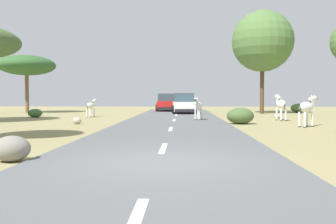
# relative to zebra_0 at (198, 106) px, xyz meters

# --- Properties ---
(ground_plane) EXTENTS (90.00, 90.00, 0.00)m
(ground_plane) POSITION_rel_zebra_0_xyz_m (-1.43, -14.36, -0.90)
(ground_plane) COLOR #8E8456
(road) EXTENTS (6.00, 64.00, 0.05)m
(road) POSITION_rel_zebra_0_xyz_m (-1.49, -14.36, -0.87)
(road) COLOR #56595B
(road) RESTS_ON ground_plane
(lane_markings) EXTENTS (0.16, 56.00, 0.01)m
(lane_markings) POSITION_rel_zebra_0_xyz_m (-1.49, -15.36, -0.85)
(lane_markings) COLOR silver
(lane_markings) RESTS_ON road
(zebra_0) EXTENTS (0.67, 1.47, 1.42)m
(zebra_0) POSITION_rel_zebra_0_xyz_m (0.00, 0.00, 0.00)
(zebra_0) COLOR silver
(zebra_0) RESTS_ON road
(zebra_2) EXTENTS (0.64, 1.40, 1.35)m
(zebra_2) POSITION_rel_zebra_0_xyz_m (-7.60, 3.41, -0.09)
(zebra_2) COLOR silver
(zebra_2) RESTS_ON ground_plane
(zebra_3) EXTENTS (0.56, 1.77, 1.67)m
(zebra_3) POSITION_rel_zebra_0_xyz_m (5.12, 0.29, 0.10)
(zebra_3) COLOR silver
(zebra_3) RESTS_ON ground_plane
(zebra_4) EXTENTS (1.38, 1.32, 1.60)m
(zebra_4) POSITION_rel_zebra_0_xyz_m (5.15, -4.40, 0.05)
(zebra_4) COLOR silver
(zebra_4) RESTS_ON ground_plane
(car_0) EXTENTS (2.21, 4.43, 1.74)m
(car_0) POSITION_rel_zebra_0_xyz_m (-0.90, 8.96, -0.05)
(car_0) COLOR white
(car_0) RESTS_ON road
(car_1) EXTENTS (2.11, 4.38, 1.74)m
(car_1) POSITION_rel_zebra_0_xyz_m (-2.64, 13.93, -0.05)
(car_1) COLOR red
(car_1) RESTS_ON road
(tree_4) EXTENTS (5.29, 5.29, 8.93)m
(tree_4) POSITION_rel_zebra_0_xyz_m (5.92, 9.37, 5.37)
(tree_4) COLOR #4C3823
(tree_4) RESTS_ON ground_plane
(tree_6) EXTENTS (5.21, 5.21, 5.26)m
(tree_6) POSITION_rel_zebra_0_xyz_m (-15.33, 10.26, 3.43)
(tree_6) COLOR brown
(tree_6) RESTS_ON ground_plane
(bush_0) EXTENTS (1.40, 1.26, 0.84)m
(bush_0) POSITION_rel_zebra_0_xyz_m (9.72, 11.42, -0.48)
(bush_0) COLOR #4C7038
(bush_0) RESTS_ON ground_plane
(bush_2) EXTENTS (1.02, 0.92, 0.61)m
(bush_2) POSITION_rel_zebra_0_xyz_m (-11.53, 2.94, -0.59)
(bush_2) COLOR #386633
(bush_2) RESTS_ON ground_plane
(bush_3) EXTENTS (1.47, 1.33, 0.88)m
(bush_3) POSITION_rel_zebra_0_xyz_m (2.18, -2.62, -0.46)
(bush_3) COLOR #425B2D
(bush_3) RESTS_ON ground_plane
(rock_0) EXTENTS (0.48, 0.35, 0.37)m
(rock_0) POSITION_rel_zebra_0_xyz_m (-6.70, -3.10, -0.72)
(rock_0) COLOR #A89E8C
(rock_0) RESTS_ON ground_plane
(rock_1) EXTENTS (0.50, 0.40, 0.31)m
(rock_1) POSITION_rel_zebra_0_xyz_m (5.48, 2.39, -0.74)
(rock_1) COLOR #A89E8C
(rock_1) RESTS_ON ground_plane
(rock_2) EXTENTS (0.85, 0.75, 0.60)m
(rock_2) POSITION_rel_zebra_0_xyz_m (-4.88, -14.29, -0.60)
(rock_2) COLOR gray
(rock_2) RESTS_ON ground_plane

